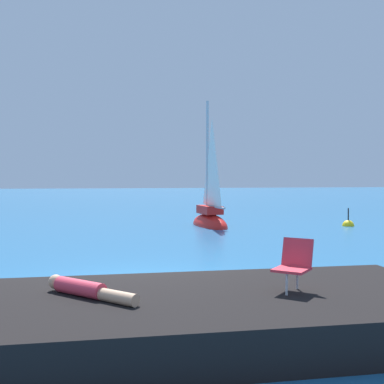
{
  "coord_description": "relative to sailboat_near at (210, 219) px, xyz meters",
  "views": [
    {
      "loc": [
        -0.52,
        -10.76,
        2.41
      ],
      "look_at": [
        2.64,
        9.08,
        1.72
      ],
      "focal_mm": 45.69,
      "sensor_mm": 36.0,
      "label": 1
    }
  ],
  "objects": [
    {
      "name": "marker_buoy",
      "position": [
        6.51,
        -0.93,
        -0.35
      ],
      "size": [
        0.56,
        0.56,
        1.13
      ],
      "color": "yellow",
      "rests_on": "ground"
    },
    {
      "name": "boulder_inland",
      "position": [
        -3.65,
        -13.98,
        -0.35
      ],
      "size": [
        1.16,
        1.36,
        0.98
      ],
      "primitive_type": "cube",
      "rotation": [
        -0.18,
        -0.18,
        1.45
      ],
      "color": "black",
      "rests_on": "ground"
    },
    {
      "name": "beach_chair",
      "position": [
        -1.71,
        -15.44,
        0.72
      ],
      "size": [
        0.75,
        0.76,
        0.8
      ],
      "rotation": [
        0.0,
        0.0,
        4.01
      ],
      "color": "#E03342",
      "rests_on": "shore_ledge"
    },
    {
      "name": "ground_plane",
      "position": [
        -3.92,
        -11.8,
        -0.35
      ],
      "size": [
        160.0,
        160.0,
        0.0
      ],
      "primitive_type": "plane",
      "color": "#236093"
    },
    {
      "name": "sailboat_near",
      "position": [
        0.0,
        0.0,
        0.0
      ],
      "size": [
        1.74,
        3.59,
        6.53
      ],
      "rotation": [
        0.0,
        0.0,
        1.74
      ],
      "color": "red",
      "rests_on": "ground"
    },
    {
      "name": "boulder_seaward",
      "position": [
        -1.92,
        -13.2,
        -0.35
      ],
      "size": [
        1.19,
        1.24,
        0.75
      ],
      "primitive_type": "cube",
      "rotation": [
        0.13,
        0.13,
        1.15
      ],
      "color": "black",
      "rests_on": "ground"
    },
    {
      "name": "shore_ledge",
      "position": [
        -3.21,
        -15.44,
        -0.04
      ],
      "size": [
        8.03,
        3.7,
        0.63
      ],
      "primitive_type": "cube",
      "rotation": [
        0.0,
        0.0,
        0.03
      ],
      "color": "black",
      "rests_on": "ground"
    },
    {
      "name": "person_sunbather",
      "position": [
        -4.86,
        -15.32,
        0.39
      ],
      "size": [
        1.35,
        1.33,
        0.25
      ],
      "rotation": [
        0.0,
        0.0,
        5.51
      ],
      "color": "#DB384C",
      "rests_on": "shore_ledge"
    }
  ]
}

